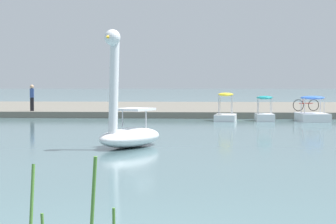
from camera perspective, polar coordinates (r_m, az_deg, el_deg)
shore_bank_far at (r=46.64m, az=2.77°, el=0.36°), size 149.35×21.71×0.38m
swan_boat at (r=19.38m, az=-3.78°, el=-1.51°), size 2.45×3.27×3.71m
pedal_boat_blue at (r=34.19m, az=13.52°, el=-0.20°), size 1.67×2.47×1.40m
pedal_boat_teal at (r=33.94m, az=9.13°, el=-0.14°), size 0.98×1.94×1.39m
pedal_boat_yellow at (r=33.74m, az=5.47°, el=-0.11°), size 1.34×2.24×1.57m
person_on_path at (r=38.34m, az=-12.76°, el=1.39°), size 0.27×0.26×1.64m
bicycle_parked at (r=38.41m, az=12.94°, el=0.64°), size 1.69×0.52×0.74m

